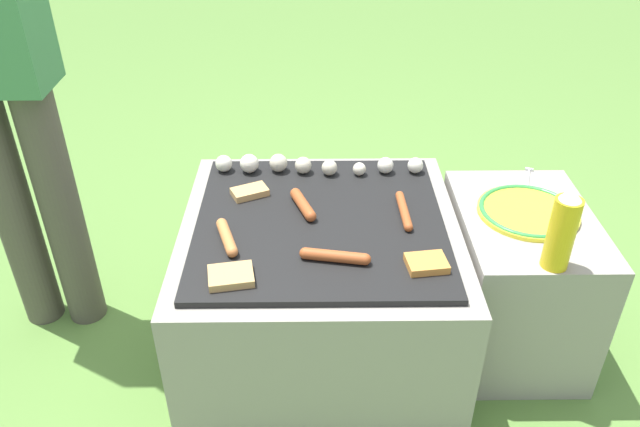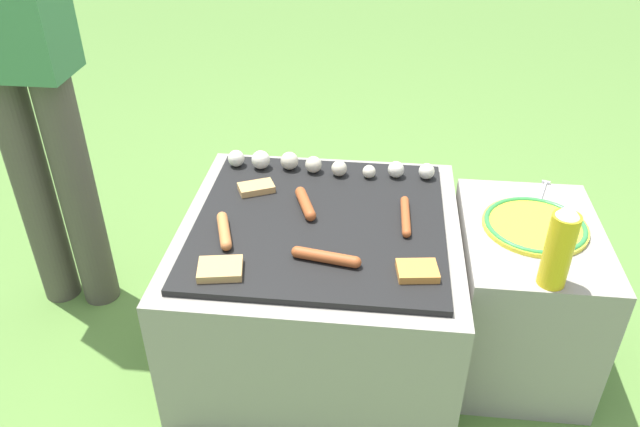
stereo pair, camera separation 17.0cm
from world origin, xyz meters
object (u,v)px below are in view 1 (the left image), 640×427
object	(u,v)px
plate_colorful	(528,211)
sausage_front_center	(303,204)
condiment_bottle	(562,230)
fork_utensil	(528,180)

from	to	relation	value
plate_colorful	sausage_front_center	bearing A→B (deg)	177.18
plate_colorful	condiment_bottle	bearing A→B (deg)	-90.99
sausage_front_center	fork_utensil	xyz separation A→B (m)	(0.68, 0.15, -0.01)
condiment_bottle	fork_utensil	world-z (taller)	condiment_bottle
plate_colorful	fork_utensil	distance (m)	0.19
sausage_front_center	condiment_bottle	size ratio (longest dim) A/B	0.67
fork_utensil	sausage_front_center	bearing A→B (deg)	-167.51
sausage_front_center	condiment_bottle	world-z (taller)	condiment_bottle
sausage_front_center	fork_utensil	distance (m)	0.70
condiment_bottle	fork_utensil	xyz separation A→B (m)	(0.06, 0.41, -0.10)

